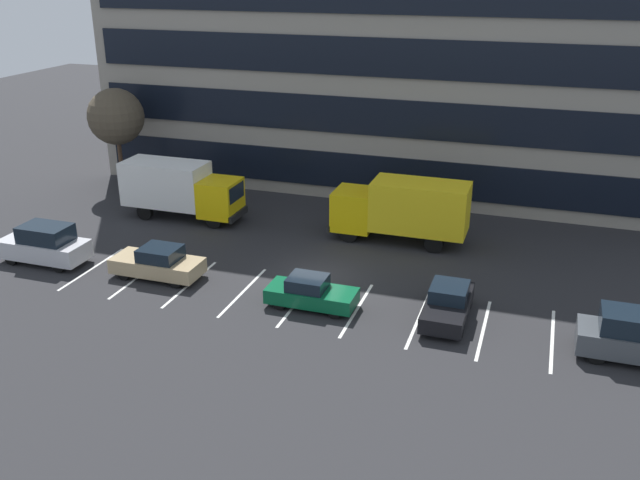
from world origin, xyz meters
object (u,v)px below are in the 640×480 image
suv_silver (45,244)px  sedan_tan (158,263)px  bare_tree (116,117)px  suv_charcoal (635,337)px  sedan_black (448,304)px  box_truck_yellow (180,188)px  sedan_forest (311,293)px  box_truck_yellow_all (403,208)px

suv_silver → sedan_tan: (6.46, 0.26, -0.24)m
sedan_tan → bare_tree: bearing=129.8°
suv_charcoal → sedan_black: bearing=172.3°
sedan_black → bare_tree: 26.64m
box_truck_yellow → suv_charcoal: size_ratio=1.65×
sedan_black → sedan_tan: bearing=-179.0°
suv_charcoal → bare_tree: (-31.19, 12.25, 4.07)m
box_truck_yellow → suv_silver: (-3.32, -8.22, -0.92)m
box_truck_yellow → suv_charcoal: bearing=-19.4°
sedan_forest → suv_silver: bearing=178.8°
box_truck_yellow_all → sedan_tan: 13.41m
sedan_black → sedan_tan: sedan_tan is taller
suv_silver → sedan_black: size_ratio=1.06×
sedan_tan → bare_tree: bare_tree is taller
box_truck_yellow_all → box_truck_yellow: 13.50m
box_truck_yellow → suv_charcoal: box_truck_yellow is taller
sedan_tan → sedan_forest: bearing=-4.1°
box_truck_yellow → sedan_tan: bearing=-68.4°
box_truck_yellow → sedan_black: 19.01m
box_truck_yellow_all → sedan_tan: bearing=-140.7°
suv_silver → sedan_tan: bearing=2.3°
box_truck_yellow_all → suv_silver: bearing=-152.6°
suv_silver → sedan_tan: 6.47m
sedan_forest → sedan_black: size_ratio=0.94×
box_truck_yellow_all → sedan_black: (3.85, -8.20, -1.24)m
box_truck_yellow → sedan_black: box_truck_yellow is taller
bare_tree → suv_silver: bearing=-75.2°
suv_silver → sedan_forest: bearing=-1.2°
suv_silver → box_truck_yellow_all: bearing=27.4°
suv_charcoal → sedan_forest: 13.46m
box_truck_yellow_all → suv_charcoal: bearing=-39.2°
bare_tree → box_truck_yellow: bearing=-28.8°
sedan_black → sedan_tan: (-14.19, -0.25, 0.03)m
box_truck_yellow_all → sedan_tan: (-10.34, -8.45, -1.21)m
sedan_black → box_truck_yellow: bearing=156.0°
sedan_forest → sedan_tan: sedan_tan is taller
suv_silver → bare_tree: size_ratio=0.66×
box_truck_yellow → sedan_forest: 14.22m
sedan_forest → bare_tree: bare_tree is taller
sedan_tan → bare_tree: (-9.57, 11.48, 4.28)m
box_truck_yellow → sedan_black: bearing=-24.0°
box_truck_yellow → suv_silver: bearing=-112.0°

